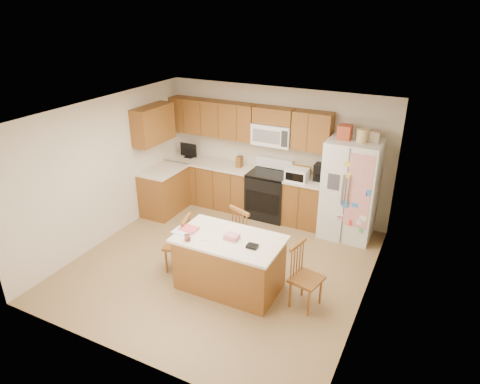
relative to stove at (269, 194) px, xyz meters
The scene contains 9 objects.
ground 1.99m from the stove, 90.00° to the right, with size 4.50×4.50×0.00m, color olive.
room_shell 2.16m from the stove, 90.00° to the right, with size 4.60×4.60×2.52m.
cabinetry 1.09m from the stove, behind, with size 3.36×1.56×2.15m.
stove is the anchor object (origin of this frame).
refrigerator 1.63m from the stove, ahead, with size 0.90×0.79×2.04m.
island 2.44m from the stove, 80.66° to the right, with size 1.61×0.90×0.93m.
windsor_chair_left 2.39m from the stove, 102.93° to the right, with size 0.47×0.48×0.93m.
windsor_chair_back 1.73m from the stove, 79.09° to the right, with size 0.55×0.54×1.02m.
windsor_chair_right 2.77m from the stove, 56.60° to the right, with size 0.47×0.48×0.95m.
Camera 1 is at (2.90, -5.13, 3.95)m, focal length 32.00 mm.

